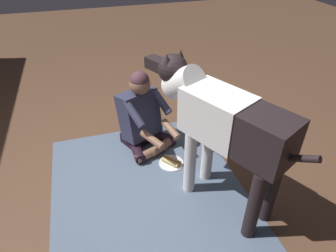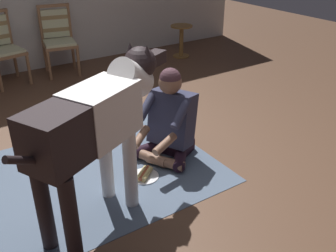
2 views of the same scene
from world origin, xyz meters
name	(u,v)px [view 1 (image 1 of 2)]	position (x,y,z in m)	size (l,w,h in m)	color
ground_plane	(136,171)	(0.00, 0.00, 0.00)	(13.81, 13.81, 0.00)	brown
area_rug	(148,191)	(-0.29, -0.05, 0.00)	(2.01, 1.72, 0.01)	slate
person_sitting_on_floor	(142,117)	(0.41, -0.17, 0.36)	(0.72, 0.63, 0.87)	black
large_dog	(222,122)	(-0.49, -0.61, 0.79)	(1.46, 0.82, 1.20)	silver
hot_dog_on_plate	(171,162)	(0.01, -0.37, 0.02)	(0.25, 0.25, 0.06)	white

